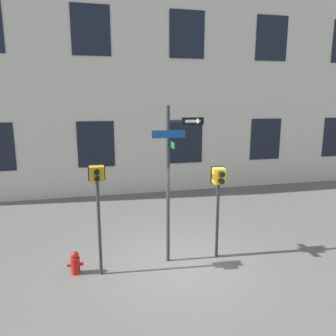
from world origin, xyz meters
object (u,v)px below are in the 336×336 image
Objects in this scene: fire_hydrant at (75,263)px; pedestrian_signal_left at (97,190)px; street_sign_pole at (171,173)px; pedestrian_signal_right at (219,188)px.

pedestrian_signal_left is at bearing -16.30° from fire_hydrant.
street_sign_pole is 1.49× the size of pedestrian_signal_left.
pedestrian_signal_right is at bearing -2.52° from street_sign_pole.
street_sign_pole is 1.34m from pedestrian_signal_right.
fire_hydrant is (-0.61, 0.18, -1.85)m from pedestrian_signal_left.
street_sign_pole reaches higher than pedestrian_signal_left.
pedestrian_signal_left is 1.96m from fire_hydrant.
street_sign_pole is 1.87m from pedestrian_signal_left.
pedestrian_signal_right is 4.28× the size of fire_hydrant.
fire_hydrant is at bearing 163.70° from pedestrian_signal_left.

